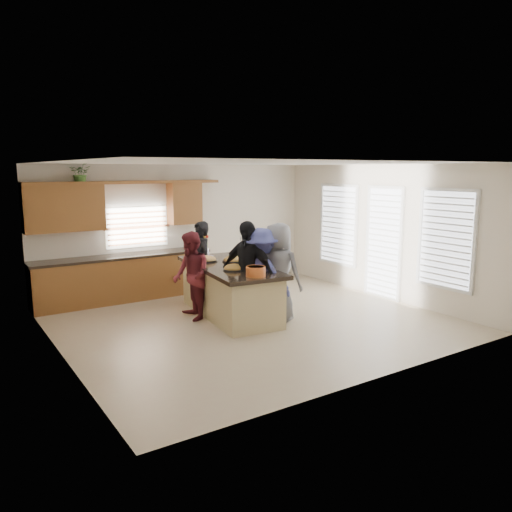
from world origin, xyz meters
TOP-DOWN VIEW (x-y plane):
  - floor at (0.00, 0.00)m, footprint 6.50×6.50m
  - room_shell at (0.00, 0.00)m, footprint 6.52×6.02m
  - back_cabinetry at (-1.47, 2.73)m, footprint 4.08×0.66m
  - right_wall_glazing at (3.22, -0.13)m, footprint 0.06×4.00m
  - island at (-0.13, 0.55)m, footprint 1.47×2.82m
  - platter_front at (-0.30, 0.12)m, footprint 0.39×0.39m
  - platter_mid at (0.11, 0.83)m, footprint 0.41×0.41m
  - platter_back at (-0.31, 1.13)m, footprint 0.41×0.41m
  - salad_bowl at (-0.27, -0.54)m, footprint 0.33×0.33m
  - clear_cup at (0.16, -0.43)m, footprint 0.09×0.09m
  - plate_stack at (-0.14, 1.40)m, footprint 0.23×0.23m
  - flower_vase at (-0.00, 1.74)m, footprint 0.14×0.14m
  - potted_plant at (-2.15, 2.82)m, footprint 0.49×0.46m
  - woman_left_back at (-0.25, 1.50)m, footprint 0.47×0.66m
  - woman_left_mid at (-0.85, 0.70)m, footprint 0.72×0.86m
  - woman_left_front at (-0.12, -0.02)m, footprint 0.81×1.16m
  - woman_right_back at (0.11, -0.14)m, footprint 1.02×1.25m
  - woman_right_front at (0.44, -0.19)m, footprint 0.90×1.03m

SIDE VIEW (x-z plane):
  - floor at x=0.00m, z-range 0.00..0.00m
  - island at x=-0.13m, z-range -0.02..0.93m
  - woman_left_mid at x=-0.85m, z-range 0.00..1.60m
  - woman_left_back at x=-0.25m, z-range 0.00..1.68m
  - woman_right_back at x=0.11m, z-range 0.00..1.69m
  - woman_right_front at x=0.44m, z-range 0.00..1.77m
  - woman_left_front at x=-0.12m, z-range 0.00..1.82m
  - back_cabinetry at x=-1.47m, z-range -0.32..2.14m
  - plate_stack at x=-0.14m, z-range 0.95..1.00m
  - platter_front at x=-0.30m, z-range 0.90..1.06m
  - platter_back at x=-0.31m, z-range 0.89..1.06m
  - platter_mid at x=0.11m, z-range 0.89..1.06m
  - clear_cup at x=0.16m, z-range 0.95..1.04m
  - salad_bowl at x=-0.27m, z-range 0.96..1.12m
  - flower_vase at x=0.00m, z-range 0.95..1.37m
  - right_wall_glazing at x=3.22m, z-range 0.22..2.47m
  - room_shell at x=0.00m, z-range 0.50..3.31m
  - potted_plant at x=-2.15m, z-range 2.40..2.84m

